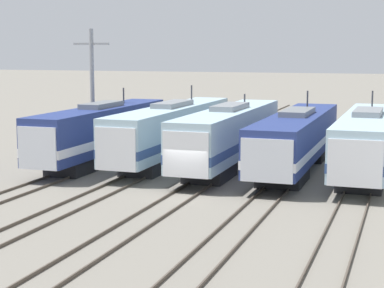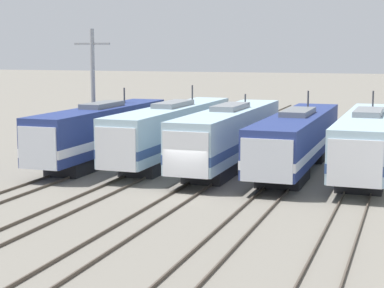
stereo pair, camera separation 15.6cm
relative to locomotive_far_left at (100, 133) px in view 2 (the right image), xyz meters
The scene contains 12 objects.
ground_plane 11.77m from the locomotive_far_left, 38.33° to the right, with size 400.00×400.00×0.00m, color slate.
rail_pair_far_left 7.48m from the locomotive_far_left, 90.00° to the right, with size 1.50×120.00×0.15m.
rail_pair_center_left 8.75m from the locomotive_far_left, 57.69° to the right, with size 1.51×120.00×0.15m.
rail_pair_center 11.76m from the locomotive_far_left, 38.33° to the right, with size 1.51×120.00×0.15m.
rail_pair_center_right 15.53m from the locomotive_far_left, 27.79° to the right, with size 1.51×120.00×0.15m.
rail_pair_far_right 19.62m from the locomotive_far_left, 21.57° to the right, with size 1.50×120.00×0.15m.
locomotive_far_left is the anchor object (origin of this frame).
locomotive_center_left 5.03m from the locomotive_far_left, 25.51° to the left, with size 2.86×19.01×5.28m.
locomotive_center 9.15m from the locomotive_far_left, ahead, with size 2.96×18.19×4.78m.
locomotive_center_right 13.70m from the locomotive_far_left, ahead, with size 3.13×18.76×5.08m.
locomotive_far_right 18.22m from the locomotive_far_left, ahead, with size 3.07×18.05×5.18m.
catenary_tower_left 5.90m from the locomotive_far_left, 122.32° to the left, with size 3.01×0.34×9.61m.
Camera 2 is at (11.85, -32.99, 7.92)m, focal length 60.00 mm.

